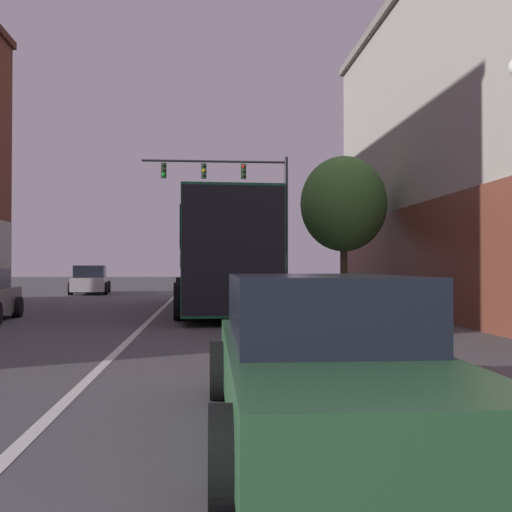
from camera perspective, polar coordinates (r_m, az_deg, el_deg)
The scene contains 6 objects.
lane_center_line at distance 18.23m, azimuth -9.44°, elevation -5.43°, with size 0.14×47.60×0.01m.
bus at distance 19.51m, azimuth -3.61°, elevation 0.39°, with size 3.13×11.68×3.36m.
hatchback_foreground at distance 5.19m, azimuth 6.19°, elevation -9.70°, with size 1.93×4.69×1.34m.
parked_car_left_near at distance 31.97m, azimuth -15.51°, elevation -2.26°, with size 2.24×4.41×1.46m.
traffic_signal_gantry at distance 32.20m, azimuth -1.44°, elevation 6.13°, with size 7.79×0.36×7.32m.
street_tree_near at distance 19.32m, azimuth 8.35°, elevation 4.90°, with size 2.76×2.49×4.93m.
Camera 1 is at (1.47, -0.31, 1.43)m, focal length 42.00 mm.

